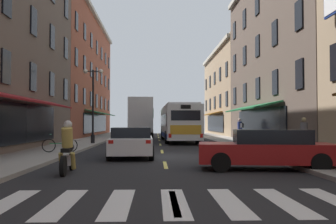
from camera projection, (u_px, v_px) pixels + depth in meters
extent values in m
cube|color=black|center=(163.00, 158.00, 17.28)|extent=(34.80, 80.00, 0.10)
cube|color=#DBCC4C|center=(174.00, 202.00, 7.29)|extent=(0.14, 2.40, 0.01)
cube|color=#DBCC4C|center=(165.00, 165.00, 13.79)|extent=(0.14, 2.40, 0.01)
cube|color=#DBCC4C|center=(162.00, 151.00, 20.28)|extent=(0.14, 2.40, 0.01)
cube|color=#DBCC4C|center=(160.00, 145.00, 26.77)|extent=(0.14, 2.40, 0.01)
cube|color=#DBCC4C|center=(159.00, 140.00, 33.27)|extent=(0.14, 2.40, 0.01)
cube|color=#DBCC4C|center=(159.00, 137.00, 39.76)|extent=(0.14, 2.40, 0.01)
cube|color=#DBCC4C|center=(158.00, 135.00, 46.25)|extent=(0.14, 2.40, 0.01)
cube|color=#DBCC4C|center=(158.00, 134.00, 52.75)|extent=(0.14, 2.40, 0.01)
cube|color=silver|center=(6.00, 203.00, 7.18)|extent=(0.50, 2.80, 0.01)
cube|color=silver|center=(63.00, 203.00, 7.22)|extent=(0.50, 2.80, 0.01)
cube|color=silver|center=(119.00, 203.00, 7.26)|extent=(0.50, 2.80, 0.01)
cube|color=silver|center=(174.00, 202.00, 7.29)|extent=(0.50, 2.80, 0.01)
cube|color=silver|center=(229.00, 202.00, 7.33)|extent=(0.50, 2.80, 0.01)
cube|color=silver|center=(284.00, 201.00, 7.37)|extent=(0.50, 2.80, 0.01)
cube|color=gray|center=(37.00, 155.00, 17.08)|extent=(3.00, 80.00, 0.14)
cube|color=gray|center=(287.00, 155.00, 17.49)|extent=(3.00, 80.00, 0.14)
cube|color=black|center=(5.00, 124.00, 17.07)|extent=(0.10, 16.00, 2.10)
cube|color=maroon|center=(21.00, 98.00, 17.13)|extent=(1.38, 14.93, 0.44)
cube|color=black|center=(6.00, 67.00, 17.15)|extent=(0.10, 1.00, 1.60)
cube|color=black|center=(33.00, 77.00, 20.95)|extent=(0.10, 1.00, 1.60)
cube|color=black|center=(52.00, 84.00, 24.76)|extent=(0.10, 1.00, 1.60)
cube|color=black|center=(66.00, 89.00, 28.57)|extent=(0.10, 1.00, 1.60)
cube|color=black|center=(34.00, 22.00, 21.05)|extent=(0.10, 1.00, 1.60)
cube|color=black|center=(52.00, 37.00, 24.86)|extent=(0.10, 1.00, 1.60)
cube|color=black|center=(66.00, 48.00, 28.66)|extent=(0.10, 1.00, 1.60)
cube|color=black|center=(66.00, 8.00, 28.76)|extent=(0.10, 1.00, 1.60)
cube|color=brown|center=(63.00, 76.00, 43.73)|extent=(8.00, 26.57, 14.37)
cube|color=#B2AD9E|center=(98.00, 19.00, 44.08)|extent=(0.44, 26.07, 0.40)
cube|color=black|center=(97.00, 123.00, 43.71)|extent=(0.10, 16.00, 2.10)
cube|color=#1E6638|center=(103.00, 113.00, 43.77)|extent=(1.38, 14.93, 0.44)
cube|color=black|center=(76.00, 93.00, 32.37)|extent=(0.10, 1.00, 1.60)
cube|color=black|center=(84.00, 96.00, 36.18)|extent=(0.10, 1.00, 1.60)
cube|color=black|center=(91.00, 99.00, 39.98)|extent=(0.10, 1.00, 1.60)
cube|color=black|center=(97.00, 101.00, 43.79)|extent=(0.10, 1.00, 1.60)
cube|color=black|center=(101.00, 103.00, 47.59)|extent=(0.10, 1.00, 1.60)
cube|color=black|center=(105.00, 104.00, 51.40)|extent=(0.10, 1.00, 1.60)
cube|color=black|center=(109.00, 106.00, 55.20)|extent=(0.10, 1.00, 1.60)
cube|color=black|center=(76.00, 57.00, 32.47)|extent=(0.10, 1.00, 1.60)
cube|color=black|center=(85.00, 64.00, 36.27)|extent=(0.10, 1.00, 1.60)
cube|color=black|center=(91.00, 70.00, 40.08)|extent=(0.10, 1.00, 1.60)
cube|color=black|center=(97.00, 74.00, 43.88)|extent=(0.10, 1.00, 1.60)
cube|color=black|center=(101.00, 78.00, 47.69)|extent=(0.10, 1.00, 1.60)
cube|color=black|center=(105.00, 81.00, 51.49)|extent=(0.10, 1.00, 1.60)
cube|color=black|center=(109.00, 84.00, 55.30)|extent=(0.10, 1.00, 1.60)
cube|color=black|center=(77.00, 21.00, 32.56)|extent=(0.10, 1.00, 1.60)
cube|color=black|center=(85.00, 32.00, 36.37)|extent=(0.10, 1.00, 1.60)
cube|color=black|center=(91.00, 41.00, 40.17)|extent=(0.10, 1.00, 1.60)
cube|color=black|center=(97.00, 48.00, 43.98)|extent=(0.10, 1.00, 1.60)
cube|color=black|center=(102.00, 54.00, 47.78)|extent=(0.10, 1.00, 1.60)
cube|color=black|center=(106.00, 59.00, 51.59)|extent=(0.10, 1.00, 1.60)
cube|color=black|center=(109.00, 63.00, 55.39)|extent=(0.10, 1.00, 1.60)
cube|color=black|center=(336.00, 62.00, 15.67)|extent=(0.10, 1.00, 1.60)
cube|color=brown|center=(310.00, 54.00, 27.88)|extent=(8.00, 19.90, 13.69)
cube|color=black|center=(258.00, 123.00, 27.58)|extent=(0.10, 12.00, 2.10)
cube|color=#1E6638|center=(249.00, 107.00, 27.59)|extent=(1.38, 11.20, 0.44)
cube|color=black|center=(300.00, 74.00, 19.67)|extent=(0.10, 1.00, 1.60)
cube|color=black|center=(275.00, 82.00, 23.66)|extent=(0.10, 1.00, 1.60)
cube|color=black|center=(258.00, 88.00, 27.66)|extent=(0.10, 1.00, 1.60)
cube|color=black|center=(245.00, 93.00, 31.65)|extent=(0.10, 1.00, 1.60)
cube|color=black|center=(235.00, 96.00, 35.65)|extent=(0.10, 1.00, 1.60)
cube|color=black|center=(299.00, 15.00, 19.76)|extent=(0.10, 1.00, 1.60)
cube|color=black|center=(275.00, 33.00, 23.76)|extent=(0.10, 1.00, 1.60)
cube|color=black|center=(258.00, 46.00, 27.75)|extent=(0.10, 1.00, 1.60)
cube|color=black|center=(245.00, 56.00, 31.75)|extent=(0.10, 1.00, 1.60)
cube|color=black|center=(235.00, 63.00, 35.74)|extent=(0.10, 1.00, 1.60)
cube|color=black|center=(257.00, 4.00, 27.85)|extent=(0.10, 1.00, 1.60)
cube|color=black|center=(244.00, 19.00, 31.84)|extent=(0.10, 1.00, 1.60)
cube|color=black|center=(234.00, 31.00, 35.84)|extent=(0.10, 1.00, 1.60)
cube|color=#9E8466|center=(245.00, 93.00, 47.82)|extent=(8.00, 19.90, 11.06)
cube|color=#B2AD9E|center=(214.00, 53.00, 47.83)|extent=(0.44, 19.40, 0.40)
cube|color=black|center=(215.00, 123.00, 47.56)|extent=(0.10, 12.00, 2.10)
cube|color=brown|center=(209.00, 114.00, 47.57)|extent=(1.38, 11.20, 0.44)
cube|color=black|center=(227.00, 99.00, 39.64)|extent=(0.10, 1.00, 1.60)
cube|color=black|center=(220.00, 101.00, 43.64)|extent=(0.10, 1.00, 1.60)
cube|color=black|center=(215.00, 103.00, 47.64)|extent=(0.10, 1.00, 1.60)
cube|color=black|center=(210.00, 104.00, 51.63)|extent=(0.10, 1.00, 1.60)
cube|color=black|center=(206.00, 106.00, 55.63)|extent=(0.10, 1.00, 1.60)
cube|color=black|center=(227.00, 69.00, 39.74)|extent=(0.10, 1.00, 1.60)
cube|color=black|center=(220.00, 74.00, 43.74)|extent=(0.10, 1.00, 1.60)
cube|color=black|center=(215.00, 78.00, 47.73)|extent=(0.10, 1.00, 1.60)
cube|color=black|center=(210.00, 82.00, 51.73)|extent=(0.10, 1.00, 1.60)
cube|color=black|center=(206.00, 85.00, 55.72)|extent=(0.10, 1.00, 1.60)
cube|color=white|center=(178.00, 122.00, 31.35)|extent=(2.80, 12.07, 2.57)
cube|color=silver|center=(178.00, 107.00, 31.39)|extent=(2.58, 10.86, 0.16)
cube|color=black|center=(178.00, 120.00, 31.65)|extent=(2.79, 9.67, 0.96)
cube|color=#193899|center=(178.00, 134.00, 31.32)|extent=(2.83, 11.67, 0.36)
cube|color=black|center=(173.00, 121.00, 37.31)|extent=(2.25, 0.17, 1.10)
cube|color=black|center=(186.00, 115.00, 25.41)|extent=(2.05, 0.16, 0.70)
cube|color=gold|center=(186.00, 130.00, 25.37)|extent=(2.15, 0.15, 0.64)
cube|color=black|center=(186.00, 107.00, 25.41)|extent=(0.70, 0.11, 0.28)
cube|color=red|center=(170.00, 136.00, 25.28)|extent=(0.20, 0.08, 0.28)
cube|color=red|center=(201.00, 136.00, 25.41)|extent=(0.20, 0.08, 0.28)
cylinder|color=black|center=(163.00, 134.00, 35.25)|extent=(0.32, 1.01, 1.00)
cylinder|color=black|center=(187.00, 134.00, 35.38)|extent=(0.32, 1.01, 1.00)
cylinder|color=black|center=(167.00, 137.00, 27.75)|extent=(0.32, 1.01, 1.00)
cylinder|color=black|center=(198.00, 137.00, 27.88)|extent=(0.32, 1.01, 1.00)
cube|color=white|center=(142.00, 123.00, 41.30)|extent=(2.34, 2.31, 2.40)
cube|color=black|center=(142.00, 116.00, 42.42)|extent=(2.00, 0.13, 0.80)
cube|color=white|center=(141.00, 115.00, 37.35)|extent=(2.50, 5.72, 3.35)
cube|color=#196633|center=(153.00, 113.00, 37.42)|extent=(0.12, 3.41, 0.90)
cube|color=black|center=(141.00, 133.00, 38.44)|extent=(2.03, 7.59, 0.24)
cylinder|color=black|center=(132.00, 133.00, 41.01)|extent=(0.30, 0.90, 0.90)
cylinder|color=black|center=(152.00, 133.00, 41.13)|extent=(0.30, 0.90, 0.90)
cylinder|color=black|center=(130.00, 134.00, 36.39)|extent=(0.30, 0.90, 0.90)
cylinder|color=black|center=(152.00, 134.00, 36.50)|extent=(0.30, 0.90, 0.90)
cube|color=silver|center=(132.00, 144.00, 17.06)|extent=(1.96, 4.77, 0.68)
cube|color=black|center=(132.00, 133.00, 16.88)|extent=(1.75, 2.59, 0.49)
cube|color=red|center=(111.00, 142.00, 14.68)|extent=(0.20, 0.06, 0.14)
cube|color=red|center=(148.00, 142.00, 14.76)|extent=(0.20, 0.06, 0.14)
cylinder|color=black|center=(116.00, 148.00, 18.66)|extent=(0.23, 0.64, 0.64)
cylinder|color=black|center=(151.00, 148.00, 18.76)|extent=(0.23, 0.64, 0.64)
cylinder|color=black|center=(109.00, 153.00, 15.34)|extent=(0.23, 0.64, 0.64)
cylinder|color=black|center=(151.00, 153.00, 15.44)|extent=(0.23, 0.64, 0.64)
cube|color=navy|center=(145.00, 130.00, 49.14)|extent=(1.96, 4.25, 0.71)
cube|color=black|center=(145.00, 126.00, 48.99)|extent=(1.76, 2.31, 0.49)
cube|color=red|center=(139.00, 129.00, 47.02)|extent=(0.20, 0.06, 0.14)
cube|color=red|center=(151.00, 129.00, 47.11)|extent=(0.20, 0.06, 0.14)
cylinder|color=black|center=(139.00, 132.00, 50.49)|extent=(0.23, 0.64, 0.64)
cylinder|color=black|center=(152.00, 132.00, 50.59)|extent=(0.23, 0.64, 0.64)
cylinder|color=black|center=(138.00, 133.00, 47.68)|extent=(0.23, 0.64, 0.64)
cylinder|color=black|center=(152.00, 133.00, 47.78)|extent=(0.23, 0.64, 0.64)
cube|color=maroon|center=(266.00, 153.00, 12.43)|extent=(4.69, 2.33, 0.65)
cube|color=black|center=(271.00, 137.00, 12.43)|extent=(2.62, 1.90, 0.49)
cube|color=red|center=(327.00, 145.00, 12.92)|extent=(0.09, 0.21, 0.14)
cylinder|color=black|center=(221.00, 162.00, 11.74)|extent=(0.66, 0.30, 0.64)
cylinder|color=black|center=(219.00, 157.00, 13.39)|extent=(0.66, 0.30, 0.64)
cylinder|color=black|center=(321.00, 163.00, 11.45)|extent=(0.66, 0.30, 0.64)
cylinder|color=black|center=(306.00, 158.00, 13.10)|extent=(0.66, 0.30, 0.64)
cylinder|color=black|center=(72.00, 161.00, 12.25)|extent=(0.13, 0.62, 0.62)
cylinder|color=black|center=(63.00, 166.00, 10.81)|extent=(0.15, 0.63, 0.62)
cylinder|color=#B2B2B7|center=(71.00, 152.00, 12.14)|extent=(0.09, 0.33, 0.68)
ellipsoid|color=black|center=(69.00, 147.00, 11.72)|extent=(0.35, 0.58, 0.28)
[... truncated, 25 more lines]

